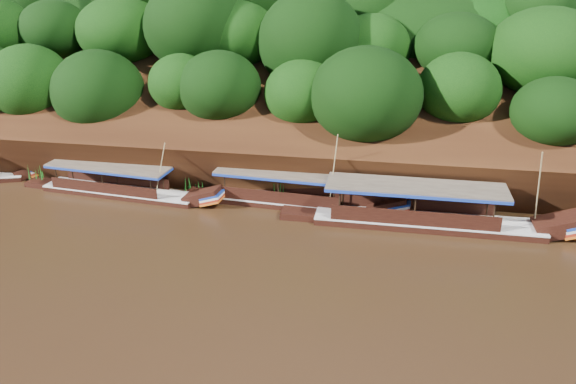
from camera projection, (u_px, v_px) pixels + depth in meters
name	position (u px, v px, depth m)	size (l,w,h in m)	color
ground	(251.00, 265.00, 31.42)	(160.00, 160.00, 0.00)	black
riverbank	(309.00, 123.00, 51.30)	(120.00, 30.06, 19.40)	black
boat_0	(441.00, 218.00, 35.58)	(16.92, 3.19, 6.43)	black
boat_1	(302.00, 199.00, 38.63)	(13.96, 3.11, 6.10)	black
boat_2	(128.00, 190.00, 40.29)	(13.89, 3.21, 4.74)	black
reeds	(246.00, 184.00, 40.24)	(49.89, 2.09, 1.94)	#1E6B1A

